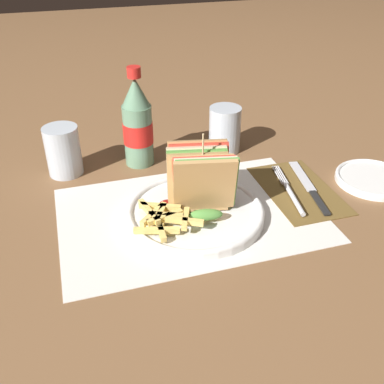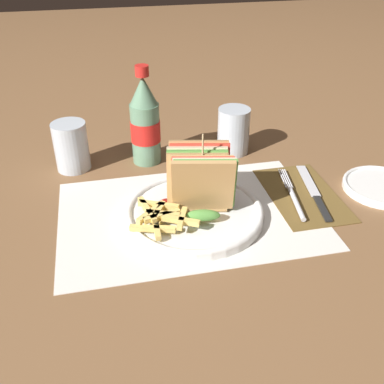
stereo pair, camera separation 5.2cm
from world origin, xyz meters
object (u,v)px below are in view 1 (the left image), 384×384
Objects in this scene: knife at (309,187)px; side_saucer at (373,179)px; fork at (291,193)px; plate_main at (195,212)px; glass_far at (63,151)px; coke_bottle_near at (137,124)px; club_sandwich at (200,180)px; glass_near at (225,130)px.

side_saucer reaches higher than knife.
plate_main is at bearing -167.65° from fork.
coke_bottle_near is at bearing -0.16° from glass_far.
club_sandwich reaches higher than fork.
glass_far is (-0.40, 0.22, 0.04)m from fork.
coke_bottle_near is 0.20m from glass_near.
glass_near is (-0.10, 0.20, 0.04)m from knife.
side_saucer is (0.18, 0.00, -0.00)m from fork.
coke_bottle_near is (-0.29, 0.20, 0.08)m from knife.
knife is 1.92× the size of glass_far.
club_sandwich reaches higher than glass_far.
side_saucer is (0.24, -0.21, -0.04)m from glass_near.
side_saucer is (0.36, 0.00, -0.06)m from club_sandwich.
plate_main is 1.65× the size of side_saucer.
knife is 1.32× the size of side_saucer.
fork is 1.73× the size of glass_far.
knife is at bearing 26.50° from fork.
glass_near is (0.14, 0.23, 0.04)m from plate_main.
fork is 1.19× the size of side_saucer.
plate_main is at bearing -143.01° from club_sandwich.
knife is 0.36m from coke_bottle_near.
club_sandwich is 1.38× the size of glass_near.
club_sandwich reaches higher than plate_main.
club_sandwich is 0.25m from glass_near.
glass_far is (-0.34, -0.00, 0.00)m from glass_near.
plate_main is at bearing -47.41° from glass_far.
fork is (0.19, 0.01, -0.00)m from plate_main.
coke_bottle_near is 0.48m from side_saucer.
plate_main is 2.40× the size of glass_far.
glass_near is 0.34m from glass_far.
club_sandwich is at bearing -119.94° from glass_near.
fork is at bearing -153.50° from knife.
coke_bottle_near is at bearing 103.52° from plate_main.
club_sandwich is at bearing -170.23° from fork.
plate_main is 0.24m from knife.
glass_far is at bearing 160.97° from fork.
knife is at bearing 175.18° from side_saucer.
glass_far is at bearing 179.84° from coke_bottle_near.
knife is 0.49m from glass_far.
knife is 1.92× the size of glass_near.
glass_near reaches higher than side_saucer.
glass_far is (-0.15, 0.00, -0.04)m from coke_bottle_near.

